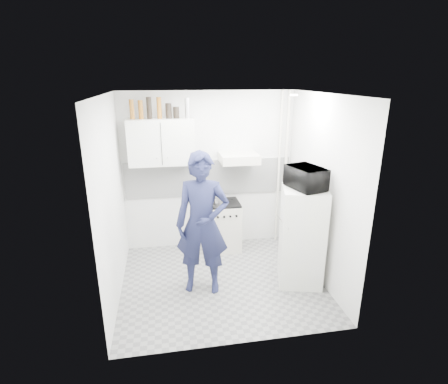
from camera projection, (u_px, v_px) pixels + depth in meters
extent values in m
plane|color=gray|center=(222.00, 281.00, 5.03)|extent=(2.80, 2.80, 0.00)
plane|color=white|center=(221.00, 94.00, 4.21)|extent=(2.80, 2.80, 0.00)
plane|color=silver|center=(209.00, 172.00, 5.78)|extent=(2.80, 0.00, 2.80)
plane|color=silver|center=(112.00, 202.00, 4.39)|extent=(0.00, 2.60, 2.60)
plane|color=silver|center=(321.00, 190.00, 4.84)|extent=(0.00, 2.60, 2.60)
imported|color=#181C3A|center=(202.00, 224.00, 4.56)|extent=(0.79, 0.60, 1.93)
cube|color=beige|center=(224.00, 226.00, 5.87)|extent=(0.50, 0.50, 0.81)
cube|color=silver|center=(302.00, 236.00, 4.83)|extent=(0.71, 0.71, 1.39)
cube|color=black|center=(224.00, 203.00, 5.74)|extent=(0.48, 0.48, 0.03)
cylinder|color=silver|center=(220.00, 201.00, 5.64)|extent=(0.16, 0.16, 0.09)
imported|color=black|center=(306.00, 178.00, 4.56)|extent=(0.61, 0.49, 0.29)
cylinder|color=brown|center=(132.00, 109.00, 5.11)|extent=(0.07, 0.07, 0.29)
cylinder|color=brown|center=(141.00, 110.00, 5.13)|extent=(0.07, 0.07, 0.27)
cylinder|color=black|center=(149.00, 108.00, 5.14)|extent=(0.08, 0.08, 0.32)
cylinder|color=brown|center=(159.00, 108.00, 5.17)|extent=(0.07, 0.07, 0.32)
cylinder|color=black|center=(169.00, 111.00, 5.20)|extent=(0.09, 0.09, 0.22)
cylinder|color=black|center=(176.00, 113.00, 5.23)|extent=(0.09, 0.09, 0.17)
cylinder|color=silver|center=(187.00, 108.00, 5.24)|extent=(0.07, 0.07, 0.30)
cube|color=silver|center=(161.00, 142.00, 5.33)|extent=(1.00, 0.35, 0.70)
cube|color=beige|center=(239.00, 158.00, 5.54)|extent=(0.60, 0.50, 0.14)
cube|color=white|center=(209.00, 178.00, 5.80)|extent=(2.74, 0.03, 0.60)
cylinder|color=beige|center=(286.00, 169.00, 5.92)|extent=(0.05, 0.05, 2.60)
cylinder|color=beige|center=(279.00, 170.00, 5.90)|extent=(0.04, 0.04, 2.60)
cylinder|color=white|center=(294.00, 95.00, 4.56)|extent=(0.10, 0.10, 0.02)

